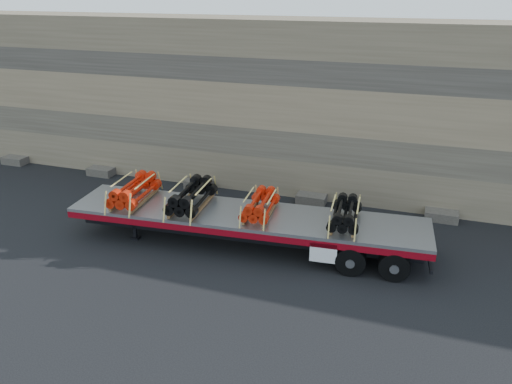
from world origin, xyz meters
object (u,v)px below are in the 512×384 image
Objects in this scene: bundle_midrear at (260,206)px; bundle_rear at (345,214)px; bundle_front at (134,191)px; trailer at (246,229)px; bundle_midfront at (191,197)px.

bundle_midrear is 2.76m from bundle_rear.
bundle_rear is at bearing 0.00° from bundle_midrear.
trailer is at bearing -0.00° from bundle_front.
bundle_front is at bearing 180.00° from trailer.
bundle_midrear is 0.99× the size of bundle_rear.
bundle_front reaches higher than trailer.
trailer is 6.36× the size of bundle_midrear.
bundle_front is 4.51m from bundle_midrear.
bundle_midrear is at bearing -0.00° from bundle_midfront.
bundle_rear is at bearing -0.00° from bundle_midfront.
bundle_midfront reaches higher than bundle_front.
bundle_midrear reaches higher than trailer.
bundle_front is 2.12m from bundle_midfront.
bundle_midrear is (2.39, 0.18, -0.06)m from bundle_midfront.
bundle_rear is (5.13, 0.40, -0.06)m from bundle_midfront.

